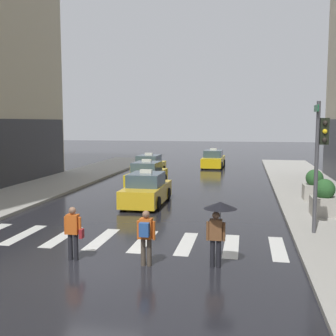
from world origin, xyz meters
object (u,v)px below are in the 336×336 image
Objects in this scene: taxi_lead at (147,190)px; pedestrian_with_backpack at (146,234)px; taxi_third at (149,166)px; pedestrian_with_umbrella at (219,216)px; planter_mid_block at (314,186)px; planter_near_corner at (324,199)px; taxi_fourth at (213,160)px; pedestrian_with_handbag at (73,230)px; traffic_light_pole at (320,148)px; taxi_second at (147,176)px.

taxi_lead reaches higher than pedestrian_with_backpack.
pedestrian_with_umbrella reaches higher than taxi_third.
planter_mid_block is (4.28, 10.77, -0.64)m from pedestrian_with_umbrella.
planter_mid_block is (8.52, 2.04, 0.15)m from taxi_lead.
pedestrian_with_backpack is 9.61m from planter_near_corner.
planter_mid_block is at bearing -67.79° from taxi_fourth.
taxi_third is at bearing 130.05° from planter_near_corner.
pedestrian_with_backpack is (2.15, -9.01, 0.25)m from taxi_lead.
pedestrian_with_umbrella is at bearing 2.06° from pedestrian_with_handbag.
traffic_light_pole is 19.13m from taxi_third.
taxi_fourth is at bearing 74.54° from taxi_second.
pedestrian_with_umbrella is at bearing -71.33° from taxi_third.
planter_mid_block is at bearing 51.57° from pedestrian_with_handbag.
taxi_second reaches higher than planter_near_corner.
taxi_third and taxi_fourth have the same top height.
pedestrian_with_umbrella is (5.59, -14.47, 0.79)m from taxi_second.
taxi_fourth is 2.87× the size of planter_mid_block.
traffic_light_pole is 7.29m from planter_mid_block.
planter_mid_block is (6.36, 11.05, -0.10)m from pedestrian_with_backpack.
taxi_third is 16.91m from planter_near_corner.
planter_mid_block is at bearing -39.89° from taxi_third.
taxi_third is 20.28m from pedestrian_with_handbag.
pedestrian_with_handbag is at bearing -83.30° from taxi_third.
pedestrian_with_handbag is (2.37, -20.14, 0.21)m from taxi_third.
taxi_second reaches higher than pedestrian_with_handbag.
taxi_lead reaches higher than pedestrian_with_handbag.
planter_mid_block is at bearing 60.06° from pedestrian_with_backpack.
pedestrian_with_umbrella is at bearing 7.78° from pedestrian_with_backpack.
pedestrian_with_backpack is (3.51, -14.75, 0.25)m from taxi_second.
taxi_second is 14.68m from pedestrian_with_handbag.
traffic_light_pole is at bearing -97.74° from planter_mid_block.
traffic_light_pole is 3.00× the size of planter_mid_block.
planter_near_corner and planter_mid_block have the same top height.
taxi_second is at bearing 142.63° from planter_near_corner.
pedestrian_with_handbag is at bearing -90.95° from taxi_lead.
pedestrian_with_backpack is (-5.44, -4.22, -2.29)m from traffic_light_pole.
taxi_second is at bearing -78.15° from taxi_third.
taxi_lead is at bearing 89.05° from pedestrian_with_handbag.
taxi_lead and taxi_third have the same top height.
planter_mid_block is (8.67, 10.92, -0.06)m from pedestrian_with_handbag.
taxi_lead is 2.84× the size of planter_near_corner.
pedestrian_with_backpack is at bearing -89.72° from taxi_fourth.
taxi_third is 2.77× the size of pedestrian_with_handbag.
pedestrian_with_umbrella is (6.75, -19.99, 0.79)m from taxi_third.
traffic_light_pole is 1.05× the size of taxi_fourth.
taxi_third is (-10.10, 16.05, -2.53)m from traffic_light_pole.
pedestrian_with_umbrella is at bearing -68.86° from taxi_second.
planter_near_corner is at bearing -49.95° from taxi_third.
traffic_light_pole reaches higher than pedestrian_with_backpack.
taxi_third is (-2.51, 11.26, 0.00)m from taxi_lead.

